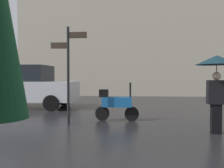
{
  "coord_description": "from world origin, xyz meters",
  "views": [
    {
      "loc": [
        -0.61,
        -2.07,
        1.41
      ],
      "look_at": [
        -1.21,
        5.01,
        1.2
      ],
      "focal_mm": 37.53,
      "sensor_mm": 36.0,
      "label": 1
    }
  ],
  "objects_px": {
    "parked_car_left": "(25,86)",
    "parked_scooter": "(116,104)",
    "street_signpost": "(68,65)",
    "pedestrian_with_umbrella": "(217,70)"
  },
  "relations": [
    {
      "from": "pedestrian_with_umbrella",
      "to": "parked_scooter",
      "type": "relative_size",
      "value": 1.38
    },
    {
      "from": "pedestrian_with_umbrella",
      "to": "parked_car_left",
      "type": "relative_size",
      "value": 0.43
    },
    {
      "from": "parked_scooter",
      "to": "street_signpost",
      "type": "xyz_separation_m",
      "value": [
        -1.36,
        -0.69,
        1.2
      ]
    },
    {
      "from": "pedestrian_with_umbrella",
      "to": "parked_car_left",
      "type": "xyz_separation_m",
      "value": [
        -6.99,
        4.4,
        -0.59
      ]
    },
    {
      "from": "parked_car_left",
      "to": "street_signpost",
      "type": "height_order",
      "value": "street_signpost"
    },
    {
      "from": "parked_car_left",
      "to": "parked_scooter",
      "type": "bearing_deg",
      "value": 138.13
    },
    {
      "from": "parked_scooter",
      "to": "parked_car_left",
      "type": "xyz_separation_m",
      "value": [
        -4.37,
        2.9,
        0.43
      ]
    },
    {
      "from": "parked_car_left",
      "to": "street_signpost",
      "type": "bearing_deg",
      "value": 121.76
    },
    {
      "from": "street_signpost",
      "to": "pedestrian_with_umbrella",
      "type": "bearing_deg",
      "value": -11.55
    },
    {
      "from": "parked_scooter",
      "to": "street_signpost",
      "type": "height_order",
      "value": "street_signpost"
    }
  ]
}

